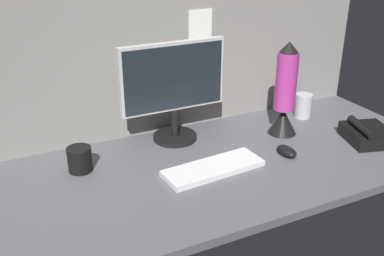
{
  "coord_description": "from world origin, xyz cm",
  "views": [
    {
      "loc": [
        -73.61,
        -129.67,
        81.05
      ],
      "look_at": [
        -2.58,
        0.0,
        14.0
      ],
      "focal_mm": 42.12,
      "sensor_mm": 36.0,
      "label": 1
    }
  ],
  "objects_px": {
    "keyboard": "(213,168)",
    "mug_black_travel": "(80,159)",
    "lava_lamp": "(285,96)",
    "mug_steel": "(303,106)",
    "desk_phone": "(367,134)",
    "monitor": "(173,87)",
    "mouse": "(287,151)"
  },
  "relations": [
    {
      "from": "keyboard",
      "to": "mug_steel",
      "type": "relative_size",
      "value": 3.35
    },
    {
      "from": "monitor",
      "to": "mouse",
      "type": "xyz_separation_m",
      "value": [
        0.33,
        -0.33,
        -0.21
      ]
    },
    {
      "from": "keyboard",
      "to": "mouse",
      "type": "xyz_separation_m",
      "value": [
        0.31,
        -0.02,
        0.01
      ]
    },
    {
      "from": "mouse",
      "to": "mug_black_travel",
      "type": "bearing_deg",
      "value": 159.91
    },
    {
      "from": "lava_lamp",
      "to": "mug_steel",
      "type": "bearing_deg",
      "value": 27.74
    },
    {
      "from": "monitor",
      "to": "mug_steel",
      "type": "relative_size",
      "value": 3.96
    },
    {
      "from": "lava_lamp",
      "to": "keyboard",
      "type": "bearing_deg",
      "value": -159.22
    },
    {
      "from": "keyboard",
      "to": "desk_phone",
      "type": "bearing_deg",
      "value": -9.35
    },
    {
      "from": "desk_phone",
      "to": "keyboard",
      "type": "bearing_deg",
      "value": 174.8
    },
    {
      "from": "keyboard",
      "to": "mug_steel",
      "type": "bearing_deg",
      "value": 18.87
    },
    {
      "from": "keyboard",
      "to": "mug_black_travel",
      "type": "relative_size",
      "value": 4.09
    },
    {
      "from": "mouse",
      "to": "mug_black_travel",
      "type": "xyz_separation_m",
      "value": [
        -0.74,
        0.23,
        0.03
      ]
    },
    {
      "from": "mug_black_travel",
      "to": "desk_phone",
      "type": "height_order",
      "value": "mug_black_travel"
    },
    {
      "from": "monitor",
      "to": "keyboard",
      "type": "bearing_deg",
      "value": -86.96
    },
    {
      "from": "mug_steel",
      "to": "lava_lamp",
      "type": "distance_m",
      "value": 0.24
    },
    {
      "from": "mug_steel",
      "to": "desk_phone",
      "type": "xyz_separation_m",
      "value": [
        0.07,
        -0.32,
        -0.02
      ]
    },
    {
      "from": "lava_lamp",
      "to": "desk_phone",
      "type": "bearing_deg",
      "value": -40.05
    },
    {
      "from": "desk_phone",
      "to": "mug_steel",
      "type": "bearing_deg",
      "value": 102.94
    },
    {
      "from": "mug_steel",
      "to": "lava_lamp",
      "type": "bearing_deg",
      "value": -152.26
    },
    {
      "from": "mug_steel",
      "to": "mug_black_travel",
      "type": "relative_size",
      "value": 1.22
    },
    {
      "from": "mouse",
      "to": "lava_lamp",
      "type": "xyz_separation_m",
      "value": [
        0.11,
        0.18,
        0.15
      ]
    },
    {
      "from": "keyboard",
      "to": "mug_steel",
      "type": "distance_m",
      "value": 0.66
    },
    {
      "from": "monitor",
      "to": "desk_phone",
      "type": "bearing_deg",
      "value": -28.09
    },
    {
      "from": "mouse",
      "to": "mug_steel",
      "type": "distance_m",
      "value": 0.4
    },
    {
      "from": "mug_steel",
      "to": "desk_phone",
      "type": "distance_m",
      "value": 0.33
    },
    {
      "from": "mug_steel",
      "to": "desk_phone",
      "type": "bearing_deg",
      "value": -77.06
    },
    {
      "from": "lava_lamp",
      "to": "desk_phone",
      "type": "relative_size",
      "value": 1.7
    },
    {
      "from": "mouse",
      "to": "mug_steel",
      "type": "height_order",
      "value": "mug_steel"
    },
    {
      "from": "keyboard",
      "to": "mouse",
      "type": "distance_m",
      "value": 0.31
    },
    {
      "from": "mouse",
      "to": "desk_phone",
      "type": "bearing_deg",
      "value": -9.72
    },
    {
      "from": "mouse",
      "to": "desk_phone",
      "type": "relative_size",
      "value": 0.42
    },
    {
      "from": "mouse",
      "to": "keyboard",
      "type": "bearing_deg",
      "value": 173.87
    }
  ]
}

